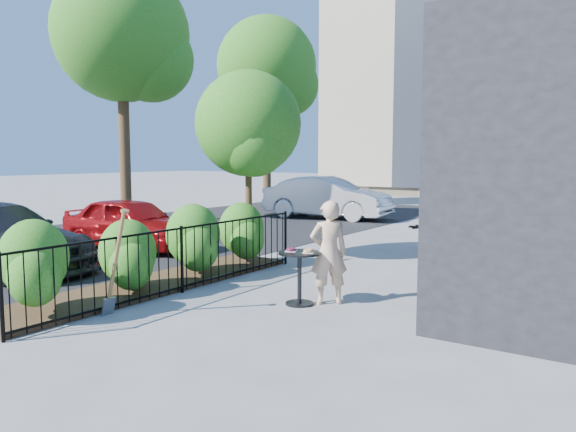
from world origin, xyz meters
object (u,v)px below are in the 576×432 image
Objects in this scene: car_red at (131,223)px; car_silver at (327,198)px; street_tree_near at (122,42)px; cafe_table at (300,268)px; shovel at (114,269)px; patio_tree at (249,130)px; street_tree_far at (267,73)px; woman at (329,252)px.

car_red is 0.80× the size of car_silver.
car_red is at bearing -38.90° from street_tree_near.
shovel reaches higher than cafe_table.
street_tree_far is at bearing 124.51° from patio_tree.
woman is 3.08m from shovel.
patio_tree reaches higher than woman.
woman is (0.33, 0.29, 0.23)m from cafe_table.
cafe_table is 11.97m from car_silver.
car_silver is (-3.87, 12.54, 0.08)m from shovel.
street_tree_far reaches higher than car_red.
patio_tree is 2.54× the size of shovel.
street_tree_far is 17.81m from woman.
cafe_table is (10.43, -13.52, -5.36)m from street_tree_far.
car_red is at bearing 137.40° from shovel.
car_silver reaches higher than car_red.
cafe_table is 0.54× the size of woman.
car_red is 8.53m from car_silver.
street_tree_near is 12.60m from shovel.
street_tree_far reaches higher than shovel.
shovel is at bearing -60.75° from street_tree_far.
woman is (3.06, -2.03, -1.98)m from patio_tree.
patio_tree is 4.62× the size of cafe_table.
patio_tree is at bearing -165.79° from car_silver.
shovel is (8.68, -7.49, -5.24)m from street_tree_near.
cafe_table is at bearing -157.07° from car_silver.
patio_tree reaches higher than car_silver.
woman is (10.77, -13.23, -5.13)m from street_tree_far.
street_tree_near is 7.65m from car_red.
woman is at bearing 47.34° from shovel.
car_red is at bearing -57.53° from woman.
woman is 11.87m from car_silver.
shovel is at bearing -167.97° from car_silver.
car_red reaches higher than cafe_table.
street_tree_near is at bearing -68.21° from woman.
street_tree_far is 13.34m from car_red.
patio_tree is 0.48× the size of street_tree_far.
car_red is at bearing 171.45° from car_silver.
woman reaches higher than shovel.
street_tree_far reaches higher than woman.
woman is at bearing -50.86° from street_tree_far.
cafe_table is 0.19× the size of car_silver.
street_tree_far is at bearing 119.25° from shovel.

